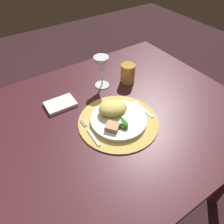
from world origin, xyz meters
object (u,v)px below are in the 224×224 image
Objects in this scene: spoon at (139,106)px; wine_glass at (101,67)px; dining_table at (112,132)px; dinner_plate at (118,119)px; amber_tumbler at (128,73)px; napkin at (60,104)px; fork at (91,133)px.

wine_glass reaches higher than spoon.
dinner_plate is (0.00, -0.05, 0.13)m from dining_table.
dinner_plate is 0.31m from amber_tumbler.
dinner_plate is 1.78× the size of spoon.
napkin reaches higher than spoon.
amber_tumbler is (0.21, 0.17, 0.17)m from dining_table.
dinner_plate reaches higher than spoon.
wine_glass is (-0.05, 0.24, 0.10)m from spoon.
amber_tumbler is at bearing 46.11° from dinner_plate.
wine_glass reaches higher than fork.
wine_glass reaches higher than dining_table.
fork is 0.41m from amber_tumbler.
spoon is 0.83× the size of wine_glass.
dinner_plate is 0.30m from wine_glass.
fork is 1.01× the size of wine_glass.
dining_table is at bearing 20.19° from fork.
wine_glass is (0.25, 0.03, 0.10)m from napkin.
amber_tumbler is at bearing 68.34° from spoon.
napkin is at bearing 131.21° from dining_table.
wine_glass is at bearing 50.49° from fork.
amber_tumbler reaches higher than dinner_plate.
amber_tumbler is (0.08, 0.20, 0.04)m from spoon.
dinner_plate is at bearing -55.56° from napkin.
dining_table is at bearing -141.62° from amber_tumbler.
dinner_plate is 0.14m from spoon.
dining_table is 7.44× the size of wine_glass.
napkin is 0.38m from amber_tumbler.
fork is 1.65× the size of amber_tumbler.
fork reaches higher than dining_table.
napkin is at bearing -173.63° from wine_glass.
dining_table is 0.33m from wine_glass.
fork is at bearing 178.82° from dinner_plate.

